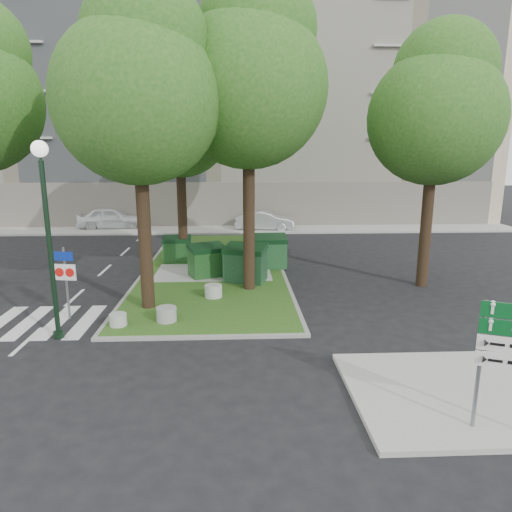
{
  "coord_description": "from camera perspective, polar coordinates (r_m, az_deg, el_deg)",
  "views": [
    {
      "loc": [
        1.5,
        -12.44,
        5.28
      ],
      "look_at": [
        2.15,
        1.88,
        2.0
      ],
      "focal_mm": 32.0,
      "sensor_mm": 36.0,
      "label": 1
    }
  ],
  "objects": [
    {
      "name": "apartment_building",
      "position": [
        38.57,
        -5.03,
        16.89
      ],
      "size": [
        41.0,
        12.0,
        16.0
      ],
      "primitive_type": "cube",
      "color": "#B9A98B",
      "rests_on": "ground"
    },
    {
      "name": "tree_median_near_right",
      "position": [
        17.22,
        -0.64,
        21.93
      ],
      "size": [
        5.6,
        5.6,
        11.46
      ],
      "color": "black",
      "rests_on": "ground"
    },
    {
      "name": "dumpster_a",
      "position": [
        22.19,
        -9.82,
        0.83
      ],
      "size": [
        1.38,
        1.0,
        1.25
      ],
      "rotation": [
        0.0,
        0.0,
        0.05
      ],
      "color": "#103B11",
      "rests_on": "median_island"
    },
    {
      "name": "sidewalk_corner",
      "position": [
        11.5,
        24.47,
        -15.36
      ],
      "size": [
        5.0,
        4.0,
        0.12
      ],
      "primitive_type": "cube",
      "color": "#999993",
      "rests_on": "ground"
    },
    {
      "name": "car_white",
      "position": [
        33.39,
        -17.61,
        4.53
      ],
      "size": [
        4.66,
        2.15,
        1.55
      ],
      "primitive_type": "imported",
      "rotation": [
        0.0,
        0.0,
        1.64
      ],
      "color": "white",
      "rests_on": "ground"
    },
    {
      "name": "tree_median_mid",
      "position": [
        21.7,
        -9.38,
        17.22
      ],
      "size": [
        4.8,
        4.8,
        9.99
      ],
      "color": "black",
      "rests_on": "ground"
    },
    {
      "name": "median_kerb",
      "position": [
        21.12,
        -5.22,
        -1.5
      ],
      "size": [
        6.3,
        16.3,
        0.1
      ],
      "primitive_type": "cube",
      "color": "gray",
      "rests_on": "ground"
    },
    {
      "name": "tree_median_far",
      "position": [
        24.7,
        -0.79,
        19.96
      ],
      "size": [
        5.8,
        5.8,
        11.93
      ],
      "color": "black",
      "rests_on": "ground"
    },
    {
      "name": "tree_median_near_left",
      "position": [
        15.41,
        -14.34,
        20.11
      ],
      "size": [
        5.2,
        5.2,
        10.53
      ],
      "color": "black",
      "rests_on": "ground"
    },
    {
      "name": "dumpster_c",
      "position": [
        18.54,
        -1.32,
        -0.93
      ],
      "size": [
        1.92,
        1.61,
        1.53
      ],
      "rotation": [
        0.0,
        0.0,
        -0.32
      ],
      "color": "black",
      "rests_on": "median_island"
    },
    {
      "name": "car_silver",
      "position": [
        31.29,
        1.11,
        4.4
      ],
      "size": [
        4.12,
        1.76,
        1.32
      ],
      "primitive_type": "imported",
      "rotation": [
        0.0,
        0.0,
        1.48
      ],
      "color": "#AFB2B8",
      "rests_on": "ground"
    },
    {
      "name": "median_island",
      "position": [
        21.12,
        -5.22,
        -1.47
      ],
      "size": [
        6.0,
        16.0,
        0.12
      ],
      "primitive_type": "cube",
      "color": "#1C4714",
      "rests_on": "ground"
    },
    {
      "name": "zebra_crossing",
      "position": [
        15.8,
        -22.02,
        -7.59
      ],
      "size": [
        5.0,
        3.0,
        0.01
      ],
      "primitive_type": "cube",
      "color": "silver",
      "rests_on": "ground"
    },
    {
      "name": "tree_street_right",
      "position": [
        19.15,
        21.78,
        17.12
      ],
      "size": [
        5.0,
        5.0,
        10.06
      ],
      "color": "black",
      "rests_on": "ground"
    },
    {
      "name": "bollard_mid",
      "position": [
        14.59,
        -11.13,
        -7.14
      ],
      "size": [
        0.62,
        0.62,
        0.45
      ],
      "primitive_type": "cylinder",
      "color": "gray",
      "rests_on": "median_island"
    },
    {
      "name": "building_sidewalk",
      "position": [
        31.41,
        -5.3,
        3.27
      ],
      "size": [
        42.0,
        3.0,
        0.12
      ],
      "primitive_type": "cube",
      "color": "#999993",
      "rests_on": "ground"
    },
    {
      "name": "ground",
      "position": [
        13.6,
        -8.85,
        -10.12
      ],
      "size": [
        120.0,
        120.0,
        0.0
      ],
      "primitive_type": "plane",
      "color": "black",
      "rests_on": "ground"
    },
    {
      "name": "street_lamp",
      "position": [
        13.77,
        -24.7,
        4.33
      ],
      "size": [
        0.45,
        0.45,
        5.58
      ],
      "color": "black",
      "rests_on": "ground"
    },
    {
      "name": "dumpster_d",
      "position": [
        20.81,
        1.61,
        0.57
      ],
      "size": [
        1.64,
        1.17,
        1.5
      ],
      "rotation": [
        0.0,
        0.0,
        0.03
      ],
      "color": "#164720",
      "rests_on": "median_island"
    },
    {
      "name": "dumpster_b",
      "position": [
        19.4,
        -6.11,
        -0.58
      ],
      "size": [
        1.79,
        1.55,
        1.39
      ],
      "rotation": [
        0.0,
        0.0,
        0.41
      ],
      "color": "#123F12",
      "rests_on": "median_island"
    },
    {
      "name": "litter_bin",
      "position": [
        23.07,
        1.7,
        0.8
      ],
      "size": [
        0.38,
        0.38,
        0.66
      ],
      "primitive_type": "cylinder",
      "color": "yellow",
      "rests_on": "median_island"
    },
    {
      "name": "bollard_left",
      "position": [
        14.59,
        -16.85,
        -7.62
      ],
      "size": [
        0.52,
        0.52,
        0.37
      ],
      "primitive_type": "cylinder",
      "color": "#A6A7A1",
      "rests_on": "median_island"
    },
    {
      "name": "traffic_sign_pole",
      "position": [
        15.69,
        -22.7,
        -2.01
      ],
      "size": [
        0.71,
        0.14,
        2.37
      ],
      "rotation": [
        0.0,
        0.0,
        -0.15
      ],
      "color": "slate",
      "rests_on": "ground"
    },
    {
      "name": "bollard_right",
      "position": [
        16.69,
        -5.36,
        -4.37
      ],
      "size": [
        0.63,
        0.63,
        0.45
      ],
      "primitive_type": "cylinder",
      "color": "#A5A6A0",
      "rests_on": "median_island"
    }
  ]
}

